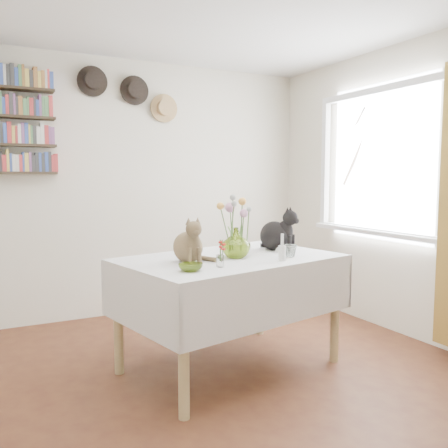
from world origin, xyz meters
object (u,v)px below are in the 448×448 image
tabby_cat (188,239)px  flower_vase (236,243)px  black_cat (275,228)px  dining_table (230,285)px

tabby_cat → flower_vase: 0.37m
tabby_cat → black_cat: size_ratio=0.91×
dining_table → flower_vase: size_ratio=7.88×
dining_table → tabby_cat: bearing=-172.2°
tabby_cat → dining_table: bearing=10.8°
dining_table → black_cat: size_ratio=4.88×
tabby_cat → black_cat: (0.80, 0.17, 0.02)m
black_cat → dining_table: bearing=159.0°
dining_table → flower_vase: 0.31m
tabby_cat → black_cat: 0.81m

